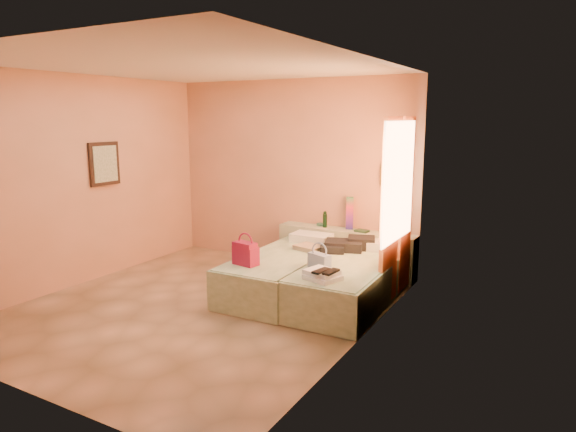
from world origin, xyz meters
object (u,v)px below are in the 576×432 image
water_bottle (325,220)px  green_book (362,231)px  headboard_ledge (346,252)px  towel_stack (323,275)px  flower_vase (392,225)px  bed_left (283,274)px  blue_handbag (319,261)px  bed_right (349,283)px  magenta_handbag (246,253)px

water_bottle → green_book: (0.59, -0.03, -0.10)m
headboard_ledge → towel_stack: size_ratio=5.86×
headboard_ledge → towel_stack: headboard_ledge is taller
flower_vase → water_bottle: bearing=-179.5°
bed_left → green_book: 1.36m
water_bottle → towel_stack: bearing=-65.4°
blue_handbag → flower_vase: bearing=94.0°
bed_right → flower_vase: 1.25m
water_bottle → flower_vase: 1.01m
green_book → magenta_handbag: bearing=-107.1°
bed_right → flower_vase: size_ratio=7.16×
bed_right → magenta_handbag: magenta_handbag is taller
flower_vase → magenta_handbag: 2.16m
water_bottle → magenta_handbag: water_bottle is taller
water_bottle → bed_left: bearing=-91.9°
bed_left → bed_right: 0.90m
towel_stack → magenta_handbag: bearing=176.5°
headboard_ledge → bed_right: 1.23m
headboard_ledge → water_bottle: 0.55m
headboard_ledge → magenta_handbag: bearing=-107.4°
bed_left → water_bottle: bearing=86.6°
water_bottle → magenta_handbag: size_ratio=0.76×
headboard_ledge → magenta_handbag: 1.87m
bed_left → water_bottle: 1.27m
headboard_ledge → flower_vase: size_ratio=7.34×
bed_right → blue_handbag: bearing=-124.2°
flower_vase → blue_handbag: (-0.39, -1.48, -0.20)m
bed_left → flower_vase: flower_vase is taller
headboard_ledge → water_bottle: size_ratio=9.05×
magenta_handbag → blue_handbag: magenta_handbag is taller
bed_right → green_book: size_ratio=10.98×
magenta_handbag → water_bottle: bearing=92.2°
towel_stack → headboard_ledge: bearing=105.3°
bed_right → water_bottle: bearing=126.4°
magenta_handbag → bed_right: bearing=40.2°
headboard_ledge → water_bottle: water_bottle is taller
green_book → water_bottle: bearing=-174.8°
bed_right → headboard_ledge: bearing=113.8°
bed_left → water_bottle: size_ratio=8.83×
bed_right → towel_stack: (-0.03, -0.71, 0.30)m
bed_right → magenta_handbag: bearing=-150.3°
bed_left → flower_vase: size_ratio=7.16×
towel_stack → water_bottle: bearing=114.6°
headboard_ledge → bed_right: bearing=-64.7°
headboard_ledge → towel_stack: 1.91m
bed_left → towel_stack: 1.14m
magenta_handbag → flower_vase: bearing=64.3°
green_book → magenta_handbag: magenta_handbag is taller
green_book → flower_vase: bearing=12.6°
magenta_handbag → towel_stack: 1.06m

